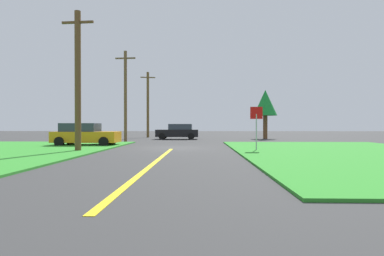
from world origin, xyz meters
TOP-DOWN VIEW (x-y plane):
  - ground_plane at (0.00, 0.00)m, footprint 120.00×120.00m
  - grass_verge_right at (9.73, -4.00)m, footprint 12.00×20.00m
  - lane_stripe_center at (0.00, -8.00)m, footprint 0.20×14.00m
  - stop_sign at (4.96, -2.39)m, footprint 0.69×0.07m
  - parked_car_near_building at (-6.49, 1.87)m, footprint 4.58×2.09m
  - car_approaching_junction at (-0.58, 12.60)m, footprint 4.45×2.16m
  - utility_pole_near at (-5.00, -3.04)m, footprint 1.80×0.33m
  - utility_pole_mid at (-4.86, 7.15)m, footprint 1.80×0.27m
  - utility_pole_far at (-4.62, 17.35)m, footprint 1.79×0.49m
  - oak_tree_left at (8.98, 14.25)m, footprint 2.58×2.58m

SIDE VIEW (x-z plane):
  - ground_plane at x=0.00m, z-range 0.00..0.00m
  - lane_stripe_center at x=0.00m, z-range 0.00..0.01m
  - grass_verge_right at x=9.73m, z-range 0.00..0.08m
  - parked_car_near_building at x=-6.49m, z-range 0.00..1.62m
  - car_approaching_junction at x=-0.58m, z-range 0.00..1.62m
  - stop_sign at x=4.96m, z-range 0.49..3.01m
  - oak_tree_left at x=8.98m, z-range 1.20..6.61m
  - utility_pole_near at x=-5.00m, z-range 0.09..7.88m
  - utility_pole_far at x=-4.62m, z-range 0.11..8.07m
  - utility_pole_mid at x=-4.86m, z-range 0.14..8.21m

